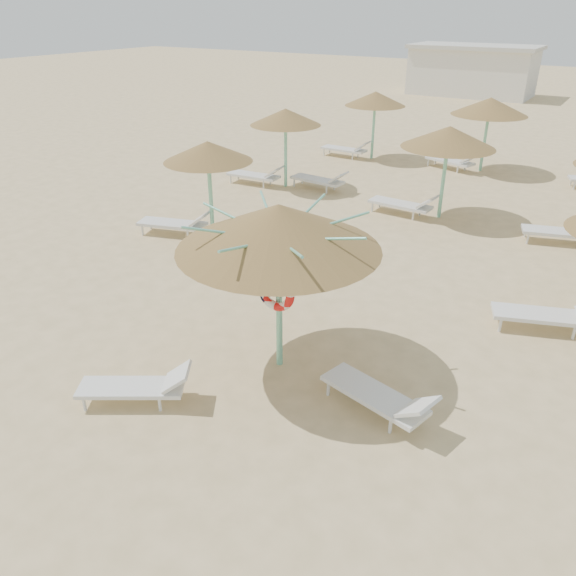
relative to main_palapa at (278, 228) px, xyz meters
The scene contains 6 objects.
ground 2.65m from the main_palapa, 141.41° to the right, with size 120.00×120.00×0.00m, color #DDBF87.
main_palapa is the anchor object (origin of this frame).
lounger_main_a 3.37m from the main_palapa, 122.38° to the right, with size 1.81×1.41×0.65m.
lounger_main_b 3.09m from the main_palapa, ahead, with size 1.98×1.02×0.69m.
palapa_field 10.17m from the main_palapa, 78.59° to the left, with size 18.94×13.62×2.72m.
service_hut 35.26m from the main_palapa, 100.52° to the left, with size 8.40×4.40×3.25m.
Camera 1 is at (4.97, -6.66, 5.77)m, focal length 35.00 mm.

